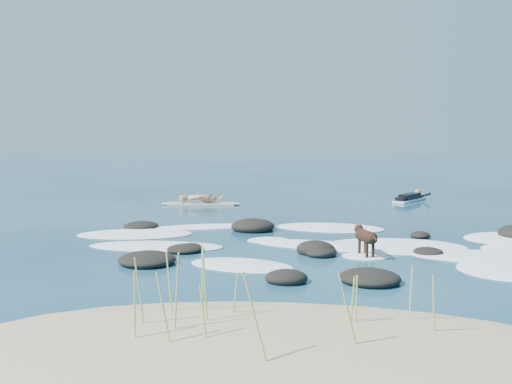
# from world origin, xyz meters

# --- Properties ---
(ground) EXTENTS (160.00, 160.00, 0.00)m
(ground) POSITION_xyz_m (0.00, 0.00, 0.00)
(ground) COLOR #0A2642
(ground) RESTS_ON ground
(sand_dune) EXTENTS (9.00, 4.40, 0.60)m
(sand_dune) POSITION_xyz_m (0.00, -8.20, 0.00)
(sand_dune) COLOR #9E8966
(sand_dune) RESTS_ON ground
(dune_grass) EXTENTS (3.97, 2.00, 1.16)m
(dune_grass) POSITION_xyz_m (-0.52, -7.89, 0.62)
(dune_grass) COLOR #95B055
(dune_grass) RESTS_ON ground
(reef_rocks) EXTENTS (13.21, 7.18, 0.60)m
(reef_rocks) POSITION_xyz_m (2.29, -1.39, 0.11)
(reef_rocks) COLOR black
(reef_rocks) RESTS_ON ground
(breaking_foam) EXTENTS (15.07, 7.60, 0.12)m
(breaking_foam) POSITION_xyz_m (1.46, -0.46, 0.01)
(breaking_foam) COLOR white
(breaking_foam) RESTS_ON ground
(standing_surfer_rig) EXTENTS (3.28, 0.84, 1.87)m
(standing_surfer_rig) POSITION_xyz_m (-4.51, 7.44, 0.74)
(standing_surfer_rig) COLOR beige
(standing_surfer_rig) RESTS_ON ground
(paddling_surfer_rig) EXTENTS (1.82, 2.44, 0.46)m
(paddling_surfer_rig) POSITION_xyz_m (4.14, 9.92, 0.16)
(paddling_surfer_rig) COLOR white
(paddling_surfer_rig) RESTS_ON ground
(dog) EXTENTS (0.56, 1.11, 0.73)m
(dog) POSITION_xyz_m (1.43, -1.96, 0.49)
(dog) COLOR black
(dog) RESTS_ON ground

